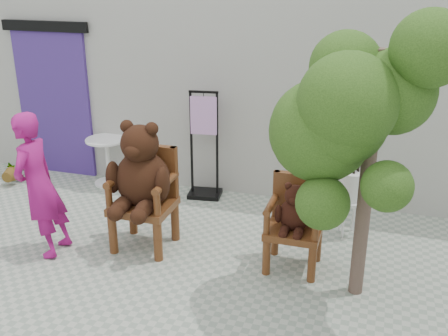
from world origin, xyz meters
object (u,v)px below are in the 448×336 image
Objects in this scene: tree at (351,109)px; person at (39,186)px; cafe_table at (107,156)px; display_stand at (204,157)px; chair_small at (295,216)px; chair_big at (142,179)px; stool_bucket at (352,186)px.

person is at bearing -178.39° from tree.
cafe_table is 0.26× the size of tree.
cafe_table is at bearing 172.29° from display_stand.
chair_small is 0.62× the size of person.
cafe_table is (-1.33, 1.55, -0.40)m from chair_big.
chair_big is at bearing -49.35° from cafe_table.
display_stand is (-1.52, 1.46, -0.01)m from chair_small.
tree is (2.02, -1.90, 1.31)m from display_stand.
chair_big reaches higher than chair_small.
stool_bucket is 0.53× the size of tree.
chair_small is 3.38m from cafe_table.
person is at bearing -128.90° from display_stand.
stool_bucket is at bearing -23.03° from display_stand.
chair_big is at bearing -156.25° from stool_bucket.
person is 2.05m from cafe_table.
cafe_table is (-3.04, 1.47, -0.16)m from chair_small.
chair_big is 1.57m from display_stand.
chair_small is 2.11m from display_stand.
chair_big is 0.99× the size of display_stand.
stool_bucket is at bearing 23.75° from chair_big.
person reaches higher than stool_bucket.
display_stand reaches higher than chair_small.
chair_big is at bearing 170.73° from tree.
chair_big is at bearing 111.04° from person.
tree is at bearing -90.53° from stool_bucket.
cafe_table is 0.47× the size of display_stand.
display_stand is 0.55× the size of tree.
chair_small is 0.69× the size of stool_bucket.
chair_big is 2.08m from cafe_table.
display_stand is (1.52, -0.00, 0.14)m from cafe_table.
cafe_table is at bearing 151.69° from tree.
stool_bucket is (2.23, 0.98, -0.20)m from chair_big.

